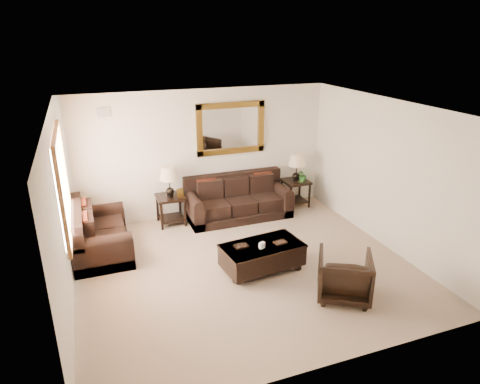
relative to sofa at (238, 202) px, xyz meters
name	(u,v)px	position (x,y,z in m)	size (l,w,h in m)	color
room	(245,193)	(-0.63, -2.07, 1.02)	(5.51, 5.01, 2.71)	gray
window	(63,184)	(-3.33, -1.17, 1.22)	(0.07, 1.96, 1.66)	white
mirror	(231,128)	(0.00, 0.40, 1.52)	(1.50, 0.06, 1.10)	#513510
air_vent	(104,112)	(-2.53, 0.41, 2.02)	(0.25, 0.02, 0.18)	#999999
sofa	(238,202)	(0.00, 0.00, 0.00)	(2.19, 0.95, 0.90)	black
loveseat	(97,236)	(-2.93, -0.69, 0.02)	(0.98, 1.65, 0.93)	black
end_table_left	(170,187)	(-1.43, 0.11, 0.48)	(0.56, 0.56, 1.24)	black
end_table_right	(296,172)	(1.45, 0.12, 0.47)	(0.55, 0.55, 1.22)	black
coffee_table	(262,254)	(-0.38, -2.22, -0.04)	(1.42, 0.88, 0.57)	black
armchair	(345,274)	(0.46, -3.39, 0.07)	(0.76, 0.72, 0.79)	black
potted_plant	(303,176)	(1.58, 0.02, 0.40)	(0.27, 0.30, 0.23)	#2C6021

